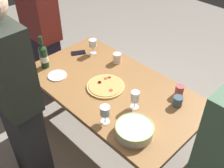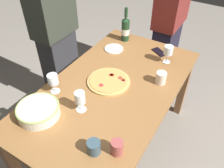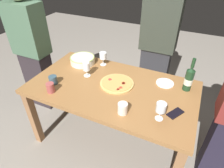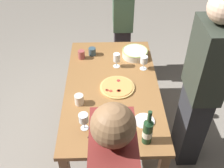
# 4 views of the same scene
# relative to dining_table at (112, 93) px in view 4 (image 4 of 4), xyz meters

# --- Properties ---
(ground_plane) EXTENTS (8.00, 8.00, 0.00)m
(ground_plane) POSITION_rel_dining_table_xyz_m (0.00, 0.00, -0.66)
(ground_plane) COLOR gray
(dining_table) EXTENTS (1.60, 0.90, 0.75)m
(dining_table) POSITION_rel_dining_table_xyz_m (0.00, 0.00, 0.00)
(dining_table) COLOR olive
(dining_table) RESTS_ON ground
(pizza) EXTENTS (0.33, 0.33, 0.02)m
(pizza) POSITION_rel_dining_table_xyz_m (0.03, 0.05, 0.10)
(pizza) COLOR #D8B264
(pizza) RESTS_ON dining_table
(serving_bowl) EXTENTS (0.28, 0.28, 0.08)m
(serving_bowl) POSITION_rel_dining_table_xyz_m (-0.50, 0.27, 0.14)
(serving_bowl) COLOR silver
(serving_bowl) RESTS_ON dining_table
(wine_bottle) EXTENTS (0.08, 0.08, 0.33)m
(wine_bottle) POSITION_rel_dining_table_xyz_m (0.66, 0.25, 0.21)
(wine_bottle) COLOR #1C3B20
(wine_bottle) RESTS_ON dining_table
(wine_glass_near_pizza) EXTENTS (0.08, 0.08, 0.16)m
(wine_glass_near_pizza) POSITION_rel_dining_table_xyz_m (0.52, -0.24, 0.20)
(wine_glass_near_pizza) COLOR white
(wine_glass_near_pizza) RESTS_ON dining_table
(wine_glass_by_bottle) EXTENTS (0.07, 0.07, 0.16)m
(wine_glass_by_bottle) POSITION_rel_dining_table_xyz_m (-0.31, 0.06, 0.20)
(wine_glass_by_bottle) COLOR white
(wine_glass_by_bottle) RESTS_ON dining_table
(wine_glass_far_left) EXTENTS (0.08, 0.08, 0.15)m
(wine_glass_far_left) POSITION_rel_dining_table_xyz_m (-0.27, 0.33, 0.20)
(wine_glass_far_left) COLOR white
(wine_glass_far_left) RESTS_ON dining_table
(cup_amber) EXTENTS (0.08, 0.08, 0.08)m
(cup_amber) POSITION_rel_dining_table_xyz_m (-0.54, -0.21, 0.14)
(cup_amber) COLOR #385260
(cup_amber) RESTS_ON dining_table
(cup_ceramic) EXTENTS (0.08, 0.08, 0.10)m
(cup_ceramic) POSITION_rel_dining_table_xyz_m (0.23, -0.30, 0.14)
(cup_ceramic) COLOR silver
(cup_ceramic) RESTS_ON dining_table
(cup_spare) EXTENTS (0.07, 0.07, 0.09)m
(cup_spare) POSITION_rel_dining_table_xyz_m (-0.48, -0.32, 0.14)
(cup_spare) COLOR #A74C4A
(cup_spare) RESTS_ON dining_table
(side_plate) EXTENTS (0.17, 0.17, 0.01)m
(side_plate) POSITION_rel_dining_table_xyz_m (0.46, 0.26, 0.10)
(side_plate) COLOR white
(side_plate) RESTS_ON dining_table
(cell_phone) EXTENTS (0.13, 0.16, 0.01)m
(cell_phone) POSITION_rel_dining_table_xyz_m (0.63, -0.13, 0.10)
(cell_phone) COLOR black
(cell_phone) RESTS_ON dining_table
(person_host) EXTENTS (0.41, 0.24, 1.61)m
(person_host) POSITION_rel_dining_table_xyz_m (-1.15, 0.16, 0.15)
(person_host) COLOR #2D252A
(person_host) RESTS_ON ground
(person_guest_right) EXTENTS (0.40, 0.24, 1.77)m
(person_guest_right) POSITION_rel_dining_table_xyz_m (0.24, 0.76, 0.25)
(person_guest_right) COLOR #2A2A2E
(person_guest_right) RESTS_ON ground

